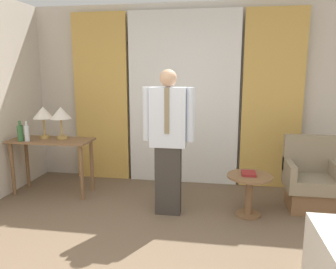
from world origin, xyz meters
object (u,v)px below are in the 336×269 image
object	(u,v)px
table_lamp_left	(43,114)
book	(249,173)
table_lamp_right	(61,114)
armchair	(311,183)
side_table	(249,188)
desk	(52,149)
person	(168,137)
bottle_by_lamp	(27,133)
bottle_near_edge	(20,133)

from	to	relation	value
table_lamp_left	book	world-z (taller)	table_lamp_left
table_lamp_left	table_lamp_right	world-z (taller)	same
armchair	side_table	xyz separation A→B (m)	(-0.77, -0.33, 0.01)
table_lamp_left	armchair	size ratio (longest dim) A/B	0.49
desk	book	world-z (taller)	desk
table_lamp_right	person	distance (m)	1.66
armchair	book	world-z (taller)	armchair
bottle_by_lamp	person	xyz separation A→B (m)	(1.97, -0.24, 0.06)
person	armchair	bearing A→B (deg)	13.43
table_lamp_right	book	xyz separation A→B (m)	(2.53, -0.37, -0.60)
person	table_lamp_left	bearing A→B (deg)	165.64
bottle_near_edge	armchair	xyz separation A→B (m)	(3.80, 0.17, -0.55)
bottle_near_edge	person	world-z (taller)	person
book	person	bearing A→B (deg)	-173.85
side_table	book	world-z (taller)	book
desk	table_lamp_right	bearing A→B (deg)	28.63
table_lamp_left	person	distance (m)	1.91
bottle_by_lamp	armchair	world-z (taller)	bottle_by_lamp
side_table	person	bearing A→B (deg)	-175.12
table_lamp_right	bottle_by_lamp	world-z (taller)	table_lamp_right
desk	table_lamp_left	xyz separation A→B (m)	(-0.13, 0.07, 0.48)
table_lamp_right	person	world-z (taller)	person
table_lamp_right	bottle_near_edge	size ratio (longest dim) A/B	1.62
person	side_table	xyz separation A→B (m)	(0.96, 0.08, -0.60)
book	bottle_by_lamp	bearing A→B (deg)	177.28
armchair	book	size ratio (longest dim) A/B	4.51
person	armchair	world-z (taller)	person
bottle_near_edge	side_table	xyz separation A→B (m)	(3.03, -0.16, -0.55)
desk	person	distance (m)	1.79
bottle_by_lamp	armchair	bearing A→B (deg)	2.67
table_lamp_left	bottle_near_edge	size ratio (longest dim) A/B	1.62
table_lamp_right	table_lamp_left	bearing A→B (deg)	180.00
table_lamp_left	armchair	world-z (taller)	table_lamp_left
bottle_near_edge	side_table	size ratio (longest dim) A/B	0.51
table_lamp_left	table_lamp_right	xyz separation A→B (m)	(0.26, 0.00, 0.00)
person	bottle_near_edge	bearing A→B (deg)	173.35
armchair	book	xyz separation A→B (m)	(-0.79, -0.31, 0.18)
desk	side_table	xyz separation A→B (m)	(2.68, -0.32, -0.29)
table_lamp_left	bottle_by_lamp	world-z (taller)	table_lamp_left
bottle_near_edge	armchair	world-z (taller)	bottle_near_edge
table_lamp_left	book	size ratio (longest dim) A/B	2.21
bottle_near_edge	side_table	world-z (taller)	bottle_near_edge
desk	bottle_by_lamp	distance (m)	0.39
book	table_lamp_right	bearing A→B (deg)	171.67
desk	table_lamp_right	distance (m)	0.51
table_lamp_left	side_table	xyz separation A→B (m)	(2.81, -0.39, -0.78)
person	side_table	world-z (taller)	person
side_table	book	bearing A→B (deg)	122.90
bottle_by_lamp	side_table	distance (m)	2.99
person	desk	bearing A→B (deg)	166.84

